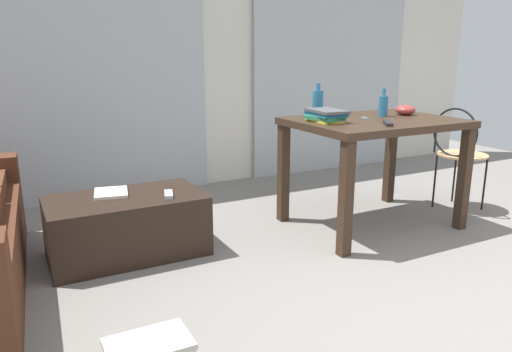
# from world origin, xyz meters

# --- Properties ---
(ground_plane) EXTENTS (7.67, 7.67, 0.00)m
(ground_plane) POSITION_xyz_m (0.00, 1.20, 0.00)
(ground_plane) COLOR gray
(wall_back) EXTENTS (6.23, 0.10, 2.52)m
(wall_back) POSITION_xyz_m (0.00, 3.20, 1.26)
(wall_back) COLOR silver
(wall_back) RESTS_ON ground
(curtains) EXTENTS (4.26, 0.03, 2.21)m
(curtains) POSITION_xyz_m (0.00, 3.11, 1.11)
(curtains) COLOR #B2B7BC
(curtains) RESTS_ON ground
(coffee_table) EXTENTS (0.95, 0.55, 0.38)m
(coffee_table) POSITION_xyz_m (-1.33, 1.79, 0.19)
(coffee_table) COLOR black
(coffee_table) RESTS_ON ground
(craft_table) EXTENTS (1.15, 0.85, 0.79)m
(craft_table) POSITION_xyz_m (0.40, 1.51, 0.67)
(craft_table) COLOR #382619
(craft_table) RESTS_ON ground
(wire_chair) EXTENTS (0.39, 0.40, 0.84)m
(wire_chair) POSITION_xyz_m (1.23, 1.46, 0.52)
(wire_chair) COLOR tan
(wire_chair) RESTS_ON ground
(bottle_near) EXTENTS (0.08, 0.08, 0.24)m
(bottle_near) POSITION_xyz_m (0.12, 1.82, 0.89)
(bottle_near) COLOR teal
(bottle_near) RESTS_ON craft_table
(bottle_far) EXTENTS (0.07, 0.07, 0.20)m
(bottle_far) POSITION_xyz_m (0.54, 1.59, 0.87)
(bottle_far) COLOR teal
(bottle_far) RESTS_ON craft_table
(bowl) EXTENTS (0.15, 0.15, 0.07)m
(bowl) POSITION_xyz_m (0.75, 1.58, 0.83)
(bowl) COLOR #9E3833
(bowl) RESTS_ON craft_table
(book_stack) EXTENTS (0.22, 0.32, 0.08)m
(book_stack) POSITION_xyz_m (0.00, 1.56, 0.83)
(book_stack) COLOR gold
(book_stack) RESTS_ON craft_table
(tv_remote_on_table) EXTENTS (0.14, 0.18, 0.02)m
(tv_remote_on_table) POSITION_xyz_m (0.28, 1.25, 0.80)
(tv_remote_on_table) COLOR #232326
(tv_remote_on_table) RESTS_ON craft_table
(scissors) EXTENTS (0.07, 0.10, 0.00)m
(scissors) POSITION_xyz_m (0.36, 1.56, 0.79)
(scissors) COLOR #9EA0A5
(scissors) RESTS_ON craft_table
(tv_remote_primary) EXTENTS (0.09, 0.16, 0.02)m
(tv_remote_primary) POSITION_xyz_m (-1.08, 1.68, 0.39)
(tv_remote_primary) COLOR #B7B7B2
(tv_remote_primary) RESTS_ON coffee_table
(magazine) EXTENTS (0.24, 0.27, 0.02)m
(magazine) POSITION_xyz_m (-1.39, 1.88, 0.39)
(magazine) COLOR silver
(magazine) RESTS_ON coffee_table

